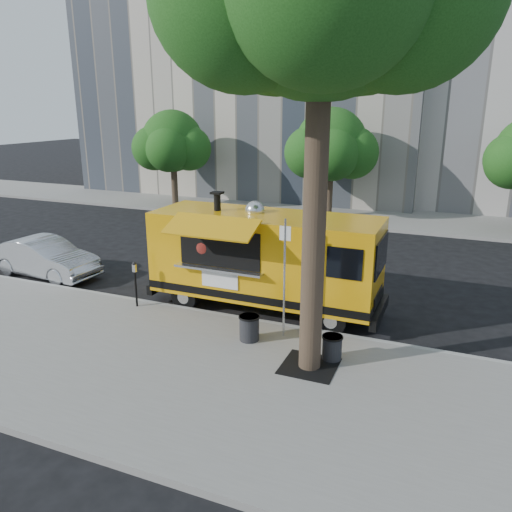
{
  "coord_description": "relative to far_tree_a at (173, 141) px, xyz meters",
  "views": [
    {
      "loc": [
        5.28,
        -12.39,
        5.7
      ],
      "look_at": [
        0.16,
        0.0,
        1.65
      ],
      "focal_mm": 35.0,
      "sensor_mm": 36.0,
      "label": 1
    }
  ],
  "objects": [
    {
      "name": "sign_post",
      "position": [
        11.55,
        -13.85,
        -1.93
      ],
      "size": [
        0.28,
        0.06,
        3.0
      ],
      "color": "silver",
      "rests_on": "sidewalk"
    },
    {
      "name": "trash_bin_right",
      "position": [
        12.97,
        -14.59,
        -3.32
      ],
      "size": [
        0.48,
        0.48,
        0.58
      ],
      "color": "black",
      "rests_on": "sidewalk"
    },
    {
      "name": "trash_bin_left",
      "position": [
        10.85,
        -14.4,
        -3.29
      ],
      "size": [
        0.53,
        0.53,
        0.63
      ],
      "color": "black",
      "rests_on": "sidewalk"
    },
    {
      "name": "tree_well",
      "position": [
        12.6,
        -15.1,
        -3.62
      ],
      "size": [
        1.2,
        1.2,
        0.02
      ],
      "primitive_type": "cube",
      "color": "black",
      "rests_on": "sidewalk"
    },
    {
      "name": "sedan",
      "position": [
        2.27,
        -12.27,
        -3.11
      ],
      "size": [
        4.13,
        1.72,
        1.33
      ],
      "primitive_type": "imported",
      "rotation": [
        0.0,
        0.0,
        1.49
      ],
      "color": "silver",
      "rests_on": "ground"
    },
    {
      "name": "sidewalk",
      "position": [
        10.0,
        -16.3,
        -3.7
      ],
      "size": [
        60.0,
        6.0,
        0.15
      ],
      "primitive_type": "cube",
      "color": "gray",
      "rests_on": "ground"
    },
    {
      "name": "ground",
      "position": [
        10.0,
        -12.3,
        -3.78
      ],
      "size": [
        120.0,
        120.0,
        0.0
      ],
      "primitive_type": "plane",
      "color": "black",
      "rests_on": "ground"
    },
    {
      "name": "far_tree_b",
      "position": [
        9.0,
        0.4,
        0.06
      ],
      "size": [
        3.6,
        3.6,
        5.5
      ],
      "color": "#33261C",
      "rests_on": "far_sidewalk"
    },
    {
      "name": "food_truck",
      "position": [
        10.32,
        -12.13,
        -2.21
      ],
      "size": [
        6.75,
        3.11,
        3.32
      ],
      "rotation": [
        0.0,
        0.0,
        -0.0
      ],
      "color": "#ECA30C",
      "rests_on": "ground"
    },
    {
      "name": "building_left",
      "position": [
        2.0,
        9.7,
        8.22
      ],
      "size": [
        22.0,
        14.0,
        24.0
      ],
      "primitive_type": "cube",
      "color": "#BBAE9C",
      "rests_on": "ground"
    },
    {
      "name": "far_tree_a",
      "position": [
        0.0,
        0.0,
        0.0
      ],
      "size": [
        3.42,
        3.42,
        5.36
      ],
      "color": "#33261C",
      "rests_on": "far_sidewalk"
    },
    {
      "name": "curb",
      "position": [
        10.0,
        -13.23,
        -3.7
      ],
      "size": [
        60.0,
        0.14,
        0.16
      ],
      "primitive_type": "cube",
      "color": "#999993",
      "rests_on": "ground"
    },
    {
      "name": "parking_meter",
      "position": [
        7.0,
        -13.65,
        -2.79
      ],
      "size": [
        0.11,
        0.11,
        1.33
      ],
      "color": "black",
      "rests_on": "sidewalk"
    },
    {
      "name": "far_sidewalk",
      "position": [
        10.0,
        1.2,
        -3.7
      ],
      "size": [
        60.0,
        5.0,
        0.15
      ],
      "primitive_type": "cube",
      "color": "gray",
      "rests_on": "ground"
    }
  ]
}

